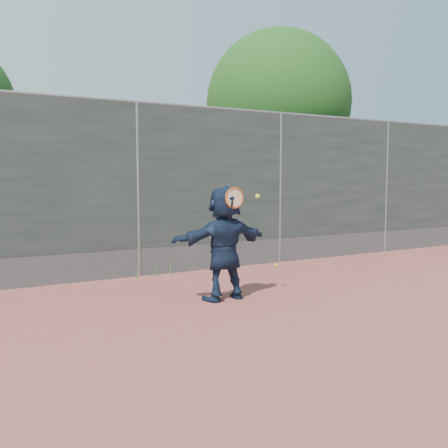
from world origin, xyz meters
TOP-DOWN VIEW (x-y plane):
  - ground at (0.00, 0.00)m, footprint 80.00×80.00m
  - player at (0.48, 1.32)m, footprint 1.51×0.55m
  - ball_ground at (2.60, 3.04)m, footprint 0.07×0.07m
  - fence at (-0.00, 3.50)m, footprint 20.00×0.06m
  - swing_action at (0.57, 1.12)m, footprint 0.56×0.13m
  - tree_right at (4.68, 5.75)m, footprint 3.78×3.60m
  - weed_clump at (0.29, 3.38)m, footprint 0.68×0.07m

SIDE VIEW (x-z plane):
  - ground at x=0.00m, z-range 0.00..0.00m
  - ball_ground at x=2.60m, z-range 0.00..0.07m
  - weed_clump at x=0.29m, z-range -0.02..0.28m
  - player at x=0.48m, z-range 0.00..1.61m
  - swing_action at x=0.57m, z-range 1.17..1.68m
  - fence at x=0.00m, z-range 0.07..3.09m
  - tree_right at x=4.68m, z-range 0.80..6.19m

